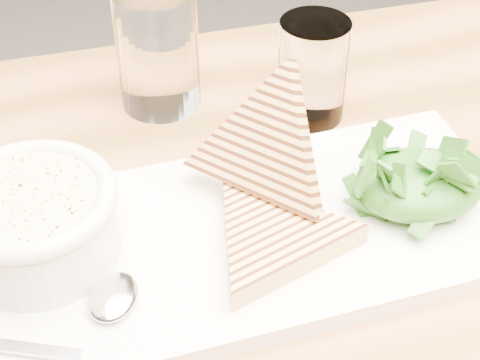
{
  "coord_description": "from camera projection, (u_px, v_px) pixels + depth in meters",
  "views": [
    {
      "loc": [
        -0.16,
        -0.36,
        1.17
      ],
      "look_at": [
        -0.09,
        0.06,
        0.81
      ],
      "focal_mm": 55.0,
      "sensor_mm": 36.0,
      "label": 1
    }
  ],
  "objects": [
    {
      "name": "table_top",
      "position": [
        295.0,
        331.0,
        0.54
      ],
      "size": [
        1.31,
        0.96,
        0.04
      ],
      "primitive_type": "cube",
      "rotation": [
        0.0,
        0.0,
        0.13
      ],
      "color": "#AC6839",
      "rests_on": "ground"
    },
    {
      "name": "platter",
      "position": [
        244.0,
        237.0,
        0.57
      ],
      "size": [
        0.46,
        0.26,
        0.02
      ],
      "primitive_type": "cube",
      "rotation": [
        0.0,
        0.0,
        0.16
      ],
      "color": "white",
      "rests_on": "table_top"
    },
    {
      "name": "soup_bowl",
      "position": [
        37.0,
        229.0,
        0.53
      ],
      "size": [
        0.12,
        0.12,
        0.05
      ],
      "primitive_type": "cylinder",
      "color": "white",
      "rests_on": "platter"
    },
    {
      "name": "soup",
      "position": [
        29.0,
        200.0,
        0.51
      ],
      "size": [
        0.1,
        0.1,
        0.01
      ],
      "primitive_type": "cylinder",
      "color": "beige",
      "rests_on": "soup_bowl"
    },
    {
      "name": "bowl_rim",
      "position": [
        29.0,
        198.0,
        0.51
      ],
      "size": [
        0.12,
        0.12,
        0.01
      ],
      "primitive_type": "torus",
      "color": "white",
      "rests_on": "soup_bowl"
    },
    {
      "name": "sandwich_flat",
      "position": [
        274.0,
        238.0,
        0.54
      ],
      "size": [
        0.19,
        0.19,
        0.02
      ],
      "primitive_type": null,
      "rotation": [
        0.0,
        0.0,
        0.44
      ],
      "color": "tan",
      "rests_on": "platter"
    },
    {
      "name": "sandwich_lean",
      "position": [
        264.0,
        148.0,
        0.56
      ],
      "size": [
        0.2,
        0.2,
        0.16
      ],
      "primitive_type": null,
      "rotation": [
        1.02,
        0.0,
        -0.73
      ],
      "color": "tan",
      "rests_on": "sandwich_flat"
    },
    {
      "name": "salad_base",
      "position": [
        418.0,
        184.0,
        0.57
      ],
      "size": [
        0.1,
        0.08,
        0.04
      ],
      "primitive_type": "ellipsoid",
      "color": "#194911",
      "rests_on": "platter"
    },
    {
      "name": "arugula_pile",
      "position": [
        420.0,
        177.0,
        0.57
      ],
      "size": [
        0.11,
        0.1,
        0.05
      ],
      "primitive_type": null,
      "color": "#2D691C",
      "rests_on": "platter"
    },
    {
      "name": "spoon_bowl",
      "position": [
        113.0,
        297.0,
        0.5
      ],
      "size": [
        0.05,
        0.05,
        0.01
      ],
      "primitive_type": "ellipsoid",
      "rotation": [
        0.0,
        0.0,
        -0.3
      ],
      "color": "silver",
      "rests_on": "platter"
    },
    {
      "name": "glass_near",
      "position": [
        158.0,
        49.0,
        0.68
      ],
      "size": [
        0.08,
        0.08,
        0.12
      ],
      "primitive_type": "cylinder",
      "color": "white",
      "rests_on": "table_top"
    },
    {
      "name": "glass_far",
      "position": [
        312.0,
        70.0,
        0.68
      ],
      "size": [
        0.06,
        0.06,
        0.1
      ],
      "primitive_type": "cylinder",
      "color": "white",
      "rests_on": "table_top"
    }
  ]
}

